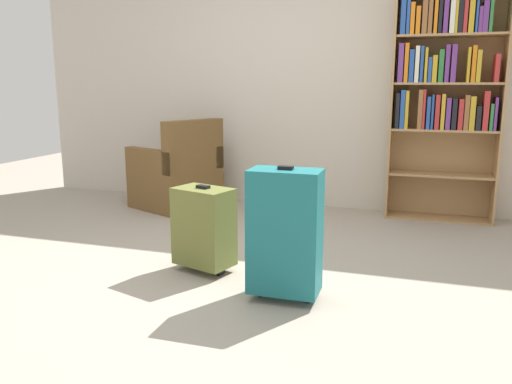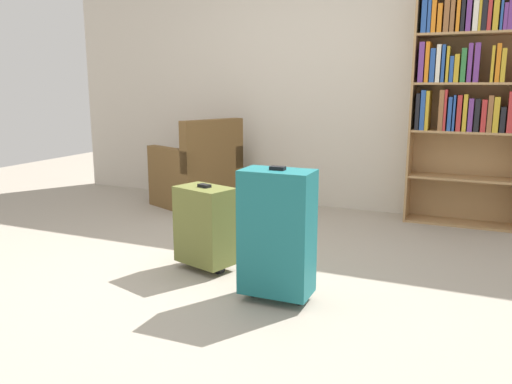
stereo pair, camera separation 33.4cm
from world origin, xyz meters
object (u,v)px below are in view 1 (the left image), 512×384
(bookshelf, at_px, (444,86))
(mug, at_px, (223,210))
(suitcase_olive, at_px, (204,227))
(armchair, at_px, (178,177))
(suitcase_teal, at_px, (285,232))

(bookshelf, relative_size, mug, 17.10)
(mug, distance_m, suitcase_olive, 1.53)
(armchair, height_order, mug, armchair)
(bookshelf, distance_m, suitcase_teal, 2.53)
(suitcase_teal, relative_size, suitcase_olive, 1.34)
(mug, relative_size, suitcase_olive, 0.20)
(armchair, bearing_deg, suitcase_olive, -58.51)
(mug, bearing_deg, armchair, 162.24)
(bookshelf, relative_size, armchair, 2.23)
(armchair, height_order, suitcase_teal, armchair)
(suitcase_teal, height_order, suitcase_olive, suitcase_teal)
(suitcase_teal, bearing_deg, armchair, 130.38)
(bookshelf, distance_m, mug, 2.32)
(mug, bearing_deg, suitcase_olive, -73.04)
(bookshelf, distance_m, suitcase_olive, 2.62)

